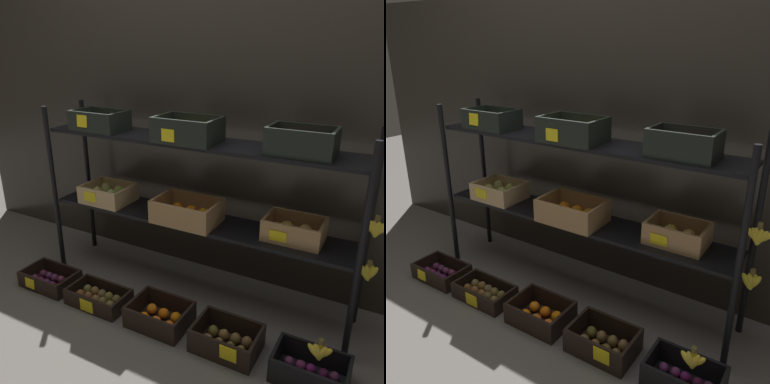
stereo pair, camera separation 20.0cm
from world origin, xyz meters
TOP-DOWN VIEW (x-y plane):
  - ground_plane at (0.00, 0.00)m, footprint 10.00×10.00m
  - storefront_wall at (0.00, 0.36)m, footprint 4.30×0.12m
  - display_rack at (0.01, -0.01)m, footprint 2.02×0.36m
  - crate_ground_plum at (-0.83, -0.39)m, footprint 0.35×0.23m
  - crate_ground_kiwi at (-0.42, -0.40)m, footprint 0.37×0.21m
  - crate_ground_tangerine at (0.00, -0.38)m, footprint 0.33×0.25m
  - crate_ground_right_kiwi at (0.41, -0.38)m, footprint 0.34×0.24m
  - crate_ground_rightmost_plum at (0.83, -0.38)m, footprint 0.35×0.21m
  - banana_bunch_loose at (0.86, -0.38)m, footprint 0.13×0.05m

SIDE VIEW (x-z plane):
  - ground_plane at x=0.00m, z-range 0.00..0.00m
  - crate_ground_plum at x=-0.83m, z-range -0.01..0.09m
  - crate_ground_kiwi at x=-0.42m, z-range -0.01..0.09m
  - crate_ground_tangerine at x=0.00m, z-range -0.02..0.11m
  - crate_ground_rightmost_plum at x=0.83m, z-range -0.02..0.11m
  - crate_ground_right_kiwi at x=0.41m, z-range -0.02..0.12m
  - banana_bunch_loose at x=0.86m, z-range 0.12..0.24m
  - display_rack at x=0.01m, z-range 0.18..1.29m
  - storefront_wall at x=0.00m, z-range 0.00..1.78m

